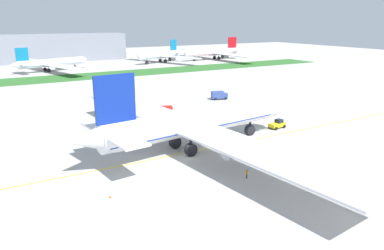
# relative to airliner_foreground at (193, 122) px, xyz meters

# --- Properties ---
(ground_plane) EXTENTS (600.00, 600.00, 0.00)m
(ground_plane) POSITION_rel_airliner_foreground_xyz_m (-3.48, -3.74, -6.06)
(ground_plane) COLOR #ADAAA5
(ground_plane) RESTS_ON ground
(apron_taxi_line) EXTENTS (280.00, 0.36, 0.01)m
(apron_taxi_line) POSITION_rel_airliner_foreground_xyz_m (-3.48, -1.18, -6.06)
(apron_taxi_line) COLOR yellow
(apron_taxi_line) RESTS_ON ground
(grass_median_strip) EXTENTS (320.00, 24.00, 0.10)m
(grass_median_strip) POSITION_rel_airliner_foreground_xyz_m (-3.48, 119.64, -6.01)
(grass_median_strip) COLOR #2D6628
(grass_median_strip) RESTS_ON ground
(airliner_foreground) EXTENTS (53.27, 84.63, 17.86)m
(airliner_foreground) POSITION_rel_airliner_foreground_xyz_m (0.00, 0.00, 0.00)
(airliner_foreground) COLOR white
(airliner_foreground) RESTS_ON ground
(pushback_tug) EXTENTS (6.41, 2.96, 2.28)m
(pushback_tug) POSITION_rel_airliner_foreground_xyz_m (27.24, 3.13, -5.02)
(pushback_tug) COLOR yellow
(pushback_tug) RESTS_ON ground
(ground_crew_wingwalker_port) EXTENTS (0.57, 0.35, 1.67)m
(ground_crew_wingwalker_port) POSITION_rel_airliner_foreground_xyz_m (9.17, -17.05, -5.05)
(ground_crew_wingwalker_port) COLOR black
(ground_crew_wingwalker_port) RESTS_ON ground
(ground_crew_marshaller_front) EXTENTS (0.54, 0.44, 1.72)m
(ground_crew_marshaller_front) POSITION_rel_airliner_foreground_xyz_m (0.61, -18.07, -5.02)
(ground_crew_marshaller_front) COLOR black
(ground_crew_marshaller_front) RESTS_ON ground
(ground_crew_wingwalker_starboard) EXTENTS (0.54, 0.39, 1.64)m
(ground_crew_wingwalker_starboard) POSITION_rel_airliner_foreground_xyz_m (13.20, -16.13, -5.07)
(ground_crew_wingwalker_starboard) COLOR black
(ground_crew_wingwalker_starboard) RESTS_ON ground
(traffic_cone_near_nose) EXTENTS (0.36, 0.36, 0.58)m
(traffic_cone_near_nose) POSITION_rel_airliner_foreground_xyz_m (-22.78, -13.07, -5.78)
(traffic_cone_near_nose) COLOR #F2590C
(traffic_cone_near_nose) RESTS_ON ground
(service_truck_baggage_loader) EXTENTS (6.04, 3.71, 2.93)m
(service_truck_baggage_loader) POSITION_rel_airliner_foreground_xyz_m (34.18, 40.57, -4.49)
(service_truck_baggage_loader) COLOR #33478C
(service_truck_baggage_loader) RESTS_ON ground
(service_truck_catering_van) EXTENTS (6.49, 3.95, 2.82)m
(service_truck_catering_van) POSITION_rel_airliner_foreground_xyz_m (6.75, 29.63, -4.54)
(service_truck_catering_van) COLOR #B21E19
(service_truck_catering_van) RESTS_ON ground
(parked_airliner_far_centre) EXTENTS (42.20, 68.38, 13.49)m
(parked_airliner_far_centre) POSITION_rel_airliner_foreground_xyz_m (-4.46, 147.70, -1.48)
(parked_airliner_far_centre) COLOR white
(parked_airliner_far_centre) RESTS_ON ground
(parked_airliner_far_right) EXTENTS (37.76, 59.99, 14.44)m
(parked_airliner_far_right) POSITION_rel_airliner_foreground_xyz_m (66.07, 156.58, -1.17)
(parked_airliner_far_right) COLOR white
(parked_airliner_far_right) RESTS_ON ground
(parked_airliner_far_outer) EXTENTS (49.23, 78.82, 15.23)m
(parked_airliner_far_outer) POSITION_rel_airliner_foreground_xyz_m (106.95, 155.07, -0.89)
(parked_airliner_far_outer) COLOR white
(parked_airliner_far_outer) RESTS_ON ground
(terminal_building) EXTENTS (134.82, 20.00, 18.00)m
(terminal_building) POSITION_rel_airliner_foreground_xyz_m (-12.99, 199.80, 2.94)
(terminal_building) COLOR gray
(terminal_building) RESTS_ON ground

